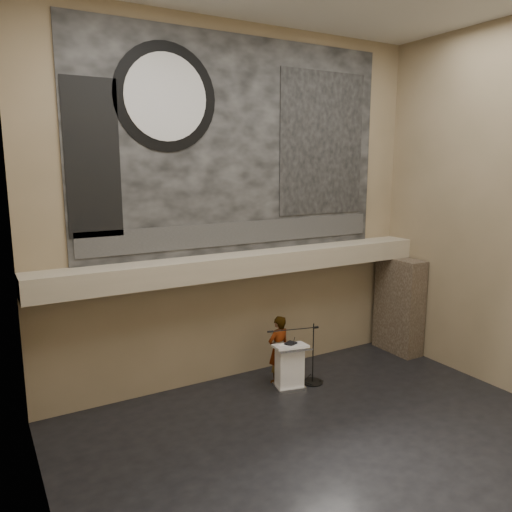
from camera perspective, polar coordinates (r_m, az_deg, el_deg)
floor at (r=10.22m, az=9.62°, el=-20.97°), size 10.00×10.00×0.00m
wall_back at (r=12.09m, az=-1.90°, el=5.50°), size 10.00×0.02×8.50m
wall_left at (r=6.75m, az=-23.94°, el=0.51°), size 0.02×8.00×8.50m
soffit at (r=11.93m, az=-0.96°, el=-0.87°), size 10.00×0.80×0.50m
sprinkler_left at (r=11.28m, az=-7.97°, el=-3.11°), size 0.04×0.04×0.06m
sprinkler_right at (r=12.96m, az=6.53°, el=-1.28°), size 0.04×0.04×0.06m
banner at (r=12.02m, az=-1.87°, el=12.39°), size 8.00×0.05×5.00m
banner_text_strip at (r=12.10m, az=-1.72°, el=2.65°), size 7.76×0.02×0.55m
banner_clock_rim at (r=11.33m, az=-10.26°, el=17.42°), size 2.30×0.02×2.30m
banner_clock_face at (r=11.31m, az=-10.22°, el=17.43°), size 1.84×0.02×1.84m
banner_building_print at (r=13.29m, az=7.60°, el=12.57°), size 2.60×0.02×3.60m
banner_brick_print at (r=10.80m, az=-18.17°, el=10.49°), size 1.10×0.02×3.20m
stone_pier at (r=14.76m, az=16.03°, el=-5.44°), size 0.60×1.40×2.70m
lectern at (r=12.18m, az=3.85°, el=-12.47°), size 0.87×0.70×1.14m
binder at (r=12.00m, az=3.99°, el=-9.94°), size 0.33×0.31×0.04m
papers at (r=11.89m, az=3.43°, el=-10.21°), size 0.26×0.34×0.00m
speaker_person at (r=12.38m, az=2.58°, el=-10.61°), size 0.67×0.49×1.69m
mic_stand at (r=12.64m, az=6.31°, el=-13.28°), size 1.38×0.56×1.52m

